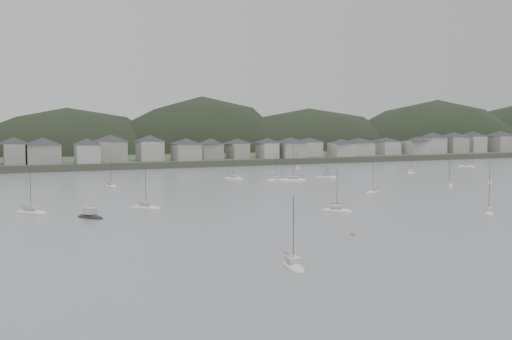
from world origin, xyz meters
name	(u,v)px	position (x,y,z in m)	size (l,w,h in m)	color
ground	(412,227)	(0.00, 0.00, 0.00)	(900.00, 900.00, 0.00)	slate
far_shore_land	(116,153)	(0.00, 295.00, 1.50)	(900.00, 250.00, 3.00)	#383D2D
forested_ridge	(133,176)	(4.83, 269.40, -11.28)	(851.55, 103.94, 102.57)	black
waterfront_town	(260,147)	(50.59, 183.34, 8.66)	(451.48, 28.46, 12.92)	gray
moored_fleet	(256,192)	(-3.75, 66.49, 0.18)	(239.43, 175.33, 13.60)	silver
motor_launch_far	(90,217)	(-55.85, 37.79, 0.30)	(6.23, 7.69, 3.78)	black
mooring_buoys	(276,194)	(-0.93, 59.06, 0.15)	(176.10, 130.13, 0.70)	#BE863F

